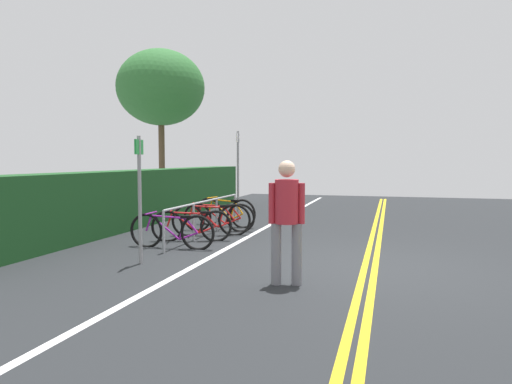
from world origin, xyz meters
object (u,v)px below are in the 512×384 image
object	(u,v)px
bicycle_2	(212,220)
pedestrian	(287,214)
sign_post_near	(140,187)
bike_rack	(206,210)
bicycle_0	(172,231)
bicycle_1	(192,226)
bicycle_4	(226,212)
sign_post_far	(238,168)
bicycle_3	(219,217)
tree_mid	(161,88)

from	to	relation	value
bicycle_2	pedestrian	distance (m)	4.45
sign_post_near	bicycle_2	bearing A→B (deg)	-1.31
bicycle_2	bike_rack	bearing A→B (deg)	127.94
bicycle_2	sign_post_near	bearing A→B (deg)	178.69
bicycle_0	bicycle_1	world-z (taller)	bicycle_0
bicycle_0	bicycle_4	world-z (taller)	bicycle_4
sign_post_near	bicycle_1	bearing A→B (deg)	1.55
bike_rack	sign_post_near	distance (m)	3.00
bike_rack	bicycle_0	bearing A→B (deg)	177.24
bicycle_2	pedestrian	xyz separation A→B (m)	(-3.62, -2.51, 0.62)
bicycle_0	sign_post_far	distance (m)	4.26
bicycle_0	bicycle_4	xyz separation A→B (m)	(3.09, 0.01, 0.03)
bicycle_2	bicycle_3	distance (m)	0.68
pedestrian	bicycle_2	bearing A→B (deg)	34.70
bicycle_3	bicycle_4	size ratio (longest dim) A/B	1.01
sign_post_near	bicycle_4	bearing A→B (deg)	1.49
sign_post_far	bicycle_2	bearing A→B (deg)	-175.80
bike_rack	bicycle_0	distance (m)	1.58
bicycle_4	tree_mid	size ratio (longest dim) A/B	0.29
sign_post_far	bicycle_0	bearing A→B (deg)	-179.97
bicycle_0	bicycle_3	distance (m)	2.31
bicycle_2	sign_post_near	size ratio (longest dim) A/B	0.81
bicycle_0	pedestrian	world-z (taller)	pedestrian
bike_rack	sign_post_far	size ratio (longest dim) A/B	1.66
bicycle_1	bicycle_2	size ratio (longest dim) A/B	0.96
sign_post_far	tree_mid	size ratio (longest dim) A/B	0.42
bicycle_0	sign_post_near	world-z (taller)	sign_post_near
bicycle_3	bicycle_4	world-z (taller)	bicycle_4
bicycle_1	bicycle_4	distance (m)	2.25
sign_post_far	bicycle_3	bearing A→B (deg)	-176.47
bicycle_0	tree_mid	distance (m)	10.22
bicycle_4	tree_mid	xyz separation A→B (m)	(5.15, 4.43, 4.06)
bicycle_0	bicycle_2	world-z (taller)	bicycle_2
pedestrian	bicycle_4	bearing A→B (deg)	27.93
bicycle_2	pedestrian	bearing A→B (deg)	-145.30
bicycle_4	pedestrian	distance (m)	5.78
bicycle_2	bicycle_3	xyz separation A→B (m)	(0.67, 0.07, -0.02)
bike_rack	bicycle_3	distance (m)	0.79
bike_rack	bicycle_1	xyz separation A→B (m)	(-0.71, 0.02, -0.26)
sign_post_far	pedestrian	bearing A→B (deg)	-156.17
pedestrian	sign_post_near	size ratio (longest dim) A/B	0.81
bicycle_0	bicycle_4	bearing A→B (deg)	0.11
tree_mid	bicycle_4	bearing A→B (deg)	-139.30
bicycle_4	tree_mid	world-z (taller)	tree_mid
sign_post_near	bike_rack	bearing A→B (deg)	0.69
bicycle_1	bicycle_0	bearing A→B (deg)	176.57
bicycle_2	tree_mid	distance (m)	9.03
bike_rack	sign_post_far	world-z (taller)	sign_post_far
bicycle_0	bicycle_2	distance (m)	1.65
pedestrian	tree_mid	xyz separation A→B (m)	(10.23, 7.12, 3.44)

